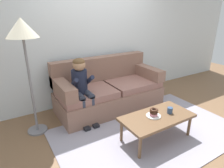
{
  "coord_description": "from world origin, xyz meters",
  "views": [
    {
      "loc": [
        -1.85,
        -2.17,
        1.81
      ],
      "look_at": [
        -0.26,
        0.45,
        0.65
      ],
      "focal_mm": 31.12,
      "sensor_mm": 36.0,
      "label": 1
    }
  ],
  "objects_px": {
    "person_child": "(81,85)",
    "mug": "(170,110)",
    "donut": "(154,114)",
    "floor_lamp": "(23,36)",
    "coffee_table": "(157,118)",
    "toy_controller": "(156,116)",
    "couch": "(108,91)"
  },
  "relations": [
    {
      "from": "person_child",
      "to": "mug",
      "type": "bearing_deg",
      "value": -49.03
    },
    {
      "from": "donut",
      "to": "floor_lamp",
      "type": "relative_size",
      "value": 0.07
    },
    {
      "from": "coffee_table",
      "to": "donut",
      "type": "height_order",
      "value": "donut"
    },
    {
      "from": "mug",
      "to": "floor_lamp",
      "type": "bearing_deg",
      "value": 145.77
    },
    {
      "from": "coffee_table",
      "to": "person_child",
      "type": "relative_size",
      "value": 0.97
    },
    {
      "from": "coffee_table",
      "to": "floor_lamp",
      "type": "distance_m",
      "value": 2.18
    },
    {
      "from": "floor_lamp",
      "to": "mug",
      "type": "bearing_deg",
      "value": -34.23
    },
    {
      "from": "person_child",
      "to": "floor_lamp",
      "type": "distance_m",
      "value": 1.12
    },
    {
      "from": "donut",
      "to": "mug",
      "type": "distance_m",
      "value": 0.28
    },
    {
      "from": "person_child",
      "to": "mug",
      "type": "xyz_separation_m",
      "value": [
        0.94,
        -1.08,
        -0.24
      ]
    },
    {
      "from": "mug",
      "to": "toy_controller",
      "type": "xyz_separation_m",
      "value": [
        0.23,
        0.5,
        -0.4
      ]
    },
    {
      "from": "couch",
      "to": "mug",
      "type": "bearing_deg",
      "value": -76.68
    },
    {
      "from": "toy_controller",
      "to": "floor_lamp",
      "type": "xyz_separation_m",
      "value": [
        -1.93,
        0.66,
        1.46
      ]
    },
    {
      "from": "person_child",
      "to": "donut",
      "type": "xyz_separation_m",
      "value": [
        0.67,
        -1.03,
        -0.26
      ]
    },
    {
      "from": "donut",
      "to": "coffee_table",
      "type": "bearing_deg",
      "value": -23.17
    },
    {
      "from": "person_child",
      "to": "toy_controller",
      "type": "bearing_deg",
      "value": -26.62
    },
    {
      "from": "coffee_table",
      "to": "floor_lamp",
      "type": "height_order",
      "value": "floor_lamp"
    },
    {
      "from": "couch",
      "to": "person_child",
      "type": "relative_size",
      "value": 1.82
    },
    {
      "from": "couch",
      "to": "mug",
      "type": "relative_size",
      "value": 22.34
    },
    {
      "from": "floor_lamp",
      "to": "coffee_table",
      "type": "bearing_deg",
      "value": -37.24
    },
    {
      "from": "mug",
      "to": "toy_controller",
      "type": "bearing_deg",
      "value": 65.47
    },
    {
      "from": "couch",
      "to": "floor_lamp",
      "type": "relative_size",
      "value": 1.16
    },
    {
      "from": "couch",
      "to": "donut",
      "type": "relative_size",
      "value": 16.75
    },
    {
      "from": "coffee_table",
      "to": "floor_lamp",
      "type": "xyz_separation_m",
      "value": [
        -1.48,
        1.13,
        1.15
      ]
    },
    {
      "from": "mug",
      "to": "toy_controller",
      "type": "height_order",
      "value": "mug"
    },
    {
      "from": "person_child",
      "to": "toy_controller",
      "type": "height_order",
      "value": "person_child"
    },
    {
      "from": "couch",
      "to": "floor_lamp",
      "type": "bearing_deg",
      "value": -174.59
    },
    {
      "from": "toy_controller",
      "to": "floor_lamp",
      "type": "distance_m",
      "value": 2.51
    },
    {
      "from": "toy_controller",
      "to": "coffee_table",
      "type": "bearing_deg",
      "value": -128.83
    },
    {
      "from": "couch",
      "to": "coffee_table",
      "type": "height_order",
      "value": "couch"
    },
    {
      "from": "couch",
      "to": "floor_lamp",
      "type": "xyz_separation_m",
      "value": [
        -1.4,
        -0.13,
        1.14
      ]
    },
    {
      "from": "donut",
      "to": "floor_lamp",
      "type": "bearing_deg",
      "value": 142.32
    }
  ]
}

